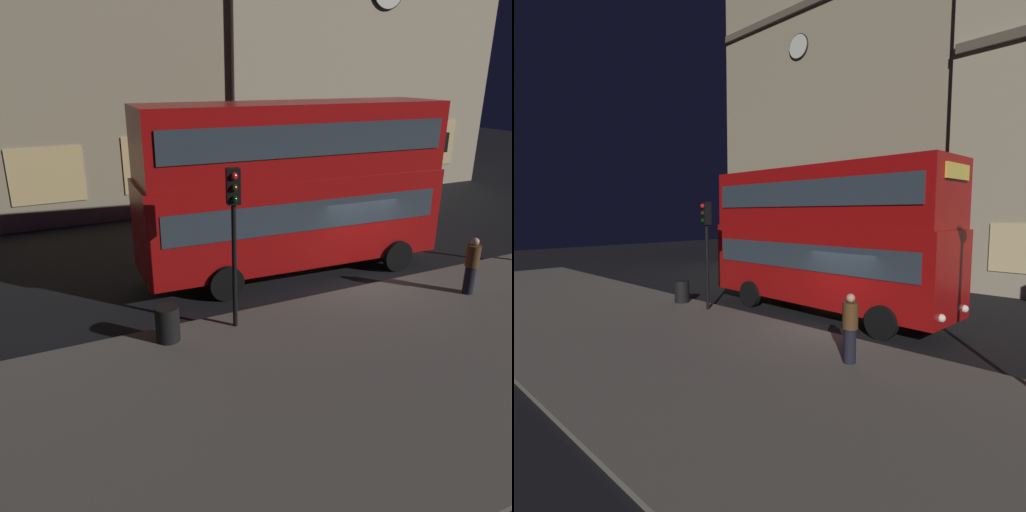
# 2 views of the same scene
# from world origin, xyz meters

# --- Properties ---
(ground_plane) EXTENTS (80.00, 80.00, 0.00)m
(ground_plane) POSITION_xyz_m (0.00, 0.00, 0.00)
(ground_plane) COLOR black
(sidewalk_slab) EXTENTS (44.00, 7.75, 0.12)m
(sidewalk_slab) POSITION_xyz_m (0.00, -4.32, 0.06)
(sidewalk_slab) COLOR #5B564F
(sidewalk_slab) RESTS_ON ground
(building_plain_facade) EXTENTS (15.59, 9.12, 14.31)m
(building_plain_facade) POSITION_xyz_m (7.55, 14.31, 7.16)
(building_plain_facade) COLOR tan
(building_plain_facade) RESTS_ON ground
(double_decker_bus) EXTENTS (10.00, 3.20, 5.43)m
(double_decker_bus) POSITION_xyz_m (-1.74, 1.76, 3.04)
(double_decker_bus) COLOR #9E0C0C
(double_decker_bus) RESTS_ON ground
(traffic_light_near_kerb) EXTENTS (0.37, 0.39, 4.08)m
(traffic_light_near_kerb) POSITION_xyz_m (-4.98, -1.18, 3.05)
(traffic_light_near_kerb) COLOR black
(traffic_light_near_kerb) RESTS_ON sidewalk_slab
(traffic_light_far_side) EXTENTS (0.35, 0.38, 3.75)m
(traffic_light_far_side) POSITION_xyz_m (7.67, 4.98, 2.70)
(traffic_light_far_side) COLOR black
(traffic_light_far_side) RESTS_ON ground
(pedestrian) EXTENTS (0.39, 0.39, 1.72)m
(pedestrian) POSITION_xyz_m (2.02, -2.24, 1.00)
(pedestrian) COLOR black
(pedestrian) RESTS_ON sidewalk_slab
(litter_bin) EXTENTS (0.59, 0.59, 0.89)m
(litter_bin) POSITION_xyz_m (-6.75, -1.13, 0.56)
(litter_bin) COLOR black
(litter_bin) RESTS_ON sidewalk_slab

